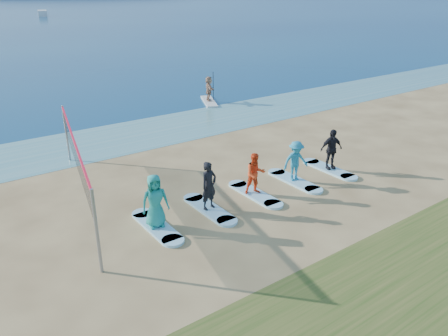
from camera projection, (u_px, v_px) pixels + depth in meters
ground at (287, 206)px, 15.48m from camera, size 600.00×600.00×0.00m
shallow_water at (151, 132)px, 23.34m from camera, size 600.00×600.00×0.00m
volleyball_net at (75, 153)px, 14.99m from camera, size 2.03×8.88×2.50m
paddleboard at (209, 101)px, 29.24m from camera, size 1.89×3.02×0.12m
paddleboarder at (209, 89)px, 28.91m from camera, size 1.04×1.56×1.62m
boat_offshore_b at (43, 16)px, 113.22m from camera, size 3.52×6.54×1.42m
surfboard_0 at (157, 227)px, 14.06m from camera, size 0.70×2.20×0.09m
student_0 at (155, 201)px, 13.70m from camera, size 0.96×0.73×1.76m
surfboard_1 at (209, 209)px, 15.16m from camera, size 0.70×2.20×0.09m
student_1 at (209, 186)px, 14.81m from camera, size 0.68×0.50×1.71m
surfboard_2 at (255, 194)px, 16.26m from camera, size 0.70×2.20×0.09m
student_2 at (255, 174)px, 15.94m from camera, size 0.92×0.81×1.56m
surfboard_3 at (294, 181)px, 17.36m from camera, size 0.70×2.20×0.09m
student_3 at (296, 161)px, 17.03m from camera, size 1.16×0.84×1.62m
surfboard_4 at (329, 169)px, 18.46m from camera, size 0.70×2.20×0.09m
student_4 at (331, 149)px, 18.11m from camera, size 1.08×0.67×1.71m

